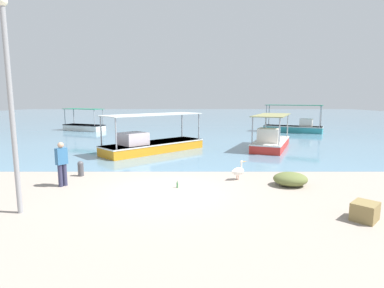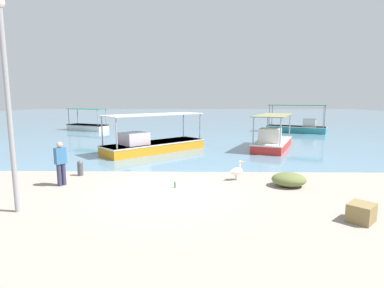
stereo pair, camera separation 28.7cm
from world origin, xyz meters
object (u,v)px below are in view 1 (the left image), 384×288
at_px(fishing_boat_outer, 271,141).
at_px(mooring_bollard, 81,168).
at_px(fishing_boat_far_left, 294,126).
at_px(net_pile, 290,179).
at_px(fishing_boat_far_right, 84,126).
at_px(lamp_post, 10,97).
at_px(fisherman_standing, 62,163).
at_px(glass_bottle, 177,185).
at_px(cargo_crate, 365,211).
at_px(fishing_boat_near_right, 151,143).
at_px(pelican, 238,171).

xyz_separation_m(fishing_boat_outer, mooring_bollard, (-10.06, -7.22, -0.20)).
relative_size(fishing_boat_far_left, net_pile, 4.41).
height_order(fishing_boat_far_right, fishing_boat_far_left, fishing_boat_far_left).
relative_size(mooring_bollard, net_pile, 0.51).
xyz_separation_m(fishing_boat_outer, lamp_post, (-10.27, -11.45, 2.80)).
bearing_deg(fisherman_standing, mooring_bollard, 85.39).
bearing_deg(fishing_boat_outer, net_pile, -99.80).
bearing_deg(fishing_boat_far_left, fishing_boat_outer, -116.24).
relative_size(net_pile, glass_bottle, 4.78).
bearing_deg(cargo_crate, mooring_bollard, 153.32).
relative_size(fishing_boat_far_right, net_pile, 3.75).
height_order(fishing_boat_far_right, mooring_bollard, fishing_boat_far_right).
height_order(fishing_boat_near_right, fishing_boat_far_left, fishing_boat_far_left).
bearing_deg(fishing_boat_near_right, fishing_boat_outer, 8.99).
bearing_deg(cargo_crate, net_pile, 106.04).
bearing_deg(pelican, mooring_bollard, 174.78).
distance_m(mooring_bollard, net_pile, 8.68).
distance_m(mooring_bollard, glass_bottle, 4.60).
height_order(fishing_boat_near_right, fishing_boat_outer, fishing_boat_near_right).
bearing_deg(fishing_boat_far_left, net_pile, -109.06).
xyz_separation_m(mooring_bollard, cargo_crate, (9.51, -4.78, -0.10)).
relative_size(cargo_crate, glass_bottle, 2.59).
xyz_separation_m(fishing_boat_far_right, fishing_boat_far_left, (21.74, -1.69, 0.09)).
bearing_deg(net_pile, cargo_crate, -73.96).
distance_m(fishing_boat_far_right, pelican, 23.80).
distance_m(mooring_bollard, cargo_crate, 10.64).
relative_size(pelican, cargo_crate, 1.14).
height_order(fishing_boat_outer, pelican, fishing_boat_outer).
relative_size(fisherman_standing, glass_bottle, 6.26).
xyz_separation_m(fisherman_standing, net_pile, (8.68, 0.06, -0.65)).
relative_size(lamp_post, cargo_crate, 8.53).
distance_m(fishing_boat_far_right, lamp_post, 24.37).
relative_size(fishing_boat_far_left, fisherman_standing, 3.37).
bearing_deg(glass_bottle, cargo_crate, -29.92).
distance_m(cargo_crate, glass_bottle, 6.08).
bearing_deg(mooring_bollard, glass_bottle, -22.40).
bearing_deg(fishing_boat_outer, fishing_boat_far_left, 63.76).
height_order(fishing_boat_near_right, mooring_bollard, fishing_boat_near_right).
distance_m(lamp_post, glass_bottle, 6.05).
xyz_separation_m(fisherman_standing, glass_bottle, (4.37, -0.23, -0.80)).
distance_m(fisherman_standing, cargo_crate, 10.19).
height_order(fishing_boat_outer, net_pile, fishing_boat_outer).
xyz_separation_m(fishing_boat_near_right, glass_bottle, (1.99, -7.73, -0.43)).
relative_size(fishing_boat_outer, mooring_bollard, 8.62).
xyz_separation_m(pelican, glass_bottle, (-2.45, -1.14, -0.27)).
bearing_deg(cargo_crate, lamp_post, 176.80).
height_order(fishing_boat_outer, fisherman_standing, fishing_boat_outer).
height_order(fishing_boat_outer, mooring_bollard, fishing_boat_outer).
xyz_separation_m(fishing_boat_far_left, net_pile, (-6.51, -18.86, -0.32)).
distance_m(fishing_boat_near_right, pelican, 7.95).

